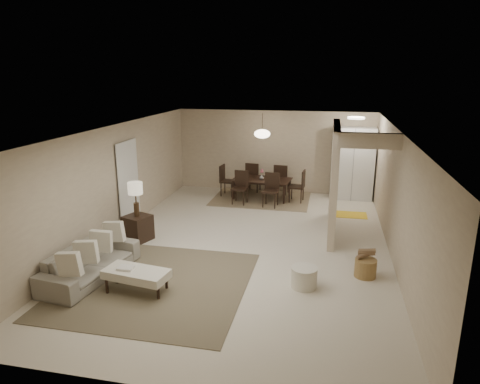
% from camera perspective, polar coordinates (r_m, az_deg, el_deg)
% --- Properties ---
extents(floor, '(9.00, 9.00, 0.00)m').
position_cam_1_polar(floor, '(9.33, 0.75, -7.08)').
color(floor, beige).
rests_on(floor, ground).
extents(ceiling, '(9.00, 9.00, 0.00)m').
position_cam_1_polar(ceiling, '(8.68, 0.80, 8.33)').
color(ceiling, white).
rests_on(ceiling, back_wall).
extents(back_wall, '(6.00, 0.00, 6.00)m').
position_cam_1_polar(back_wall, '(13.26, 4.58, 5.38)').
color(back_wall, tan).
rests_on(back_wall, floor).
extents(left_wall, '(0.00, 9.00, 9.00)m').
position_cam_1_polar(left_wall, '(9.93, -16.46, 1.28)').
color(left_wall, tan).
rests_on(left_wall, floor).
extents(right_wall, '(0.00, 9.00, 9.00)m').
position_cam_1_polar(right_wall, '(8.87, 20.15, -0.74)').
color(right_wall, tan).
rests_on(right_wall, floor).
extents(partition, '(0.15, 2.50, 2.50)m').
position_cam_1_polar(partition, '(9.98, 12.39, 1.63)').
color(partition, tan).
rests_on(partition, floor).
extents(doorway, '(0.04, 0.90, 2.04)m').
position_cam_1_polar(doorway, '(10.49, -14.70, 0.86)').
color(doorway, black).
rests_on(doorway, floor).
extents(pantry_cabinet, '(1.20, 0.55, 2.10)m').
position_cam_1_polar(pantry_cabinet, '(12.87, 14.80, 3.68)').
color(pantry_cabinet, white).
rests_on(pantry_cabinet, floor).
extents(flush_light, '(0.44, 0.44, 0.05)m').
position_cam_1_polar(flush_light, '(11.72, 15.22, 9.51)').
color(flush_light, white).
rests_on(flush_light, ceiling).
extents(living_rug, '(3.20, 3.20, 0.01)m').
position_cam_1_polar(living_rug, '(7.87, -11.22, -11.91)').
color(living_rug, brown).
rests_on(living_rug, floor).
extents(sofa, '(2.11, 1.05, 0.59)m').
position_cam_1_polar(sofa, '(8.28, -19.32, -8.86)').
color(sofa, gray).
rests_on(sofa, floor).
extents(ottoman_bench, '(1.17, 0.66, 0.40)m').
position_cam_1_polar(ottoman_bench, '(7.56, -13.66, -10.61)').
color(ottoman_bench, beige).
rests_on(ottoman_bench, living_rug).
extents(side_table, '(0.66, 0.66, 0.56)m').
position_cam_1_polar(side_table, '(9.78, -13.46, -4.67)').
color(side_table, black).
rests_on(side_table, floor).
extents(table_lamp, '(0.32, 0.32, 0.76)m').
position_cam_1_polar(table_lamp, '(9.52, -13.78, 0.10)').
color(table_lamp, '#422D1C').
rests_on(table_lamp, side_table).
extents(round_pouf, '(0.46, 0.46, 0.36)m').
position_cam_1_polar(round_pouf, '(7.64, 8.55, -11.19)').
color(round_pouf, beige).
rests_on(round_pouf, floor).
extents(wicker_basket, '(0.40, 0.40, 0.34)m').
position_cam_1_polar(wicker_basket, '(8.24, 16.38, -9.70)').
color(wicker_basket, brown).
rests_on(wicker_basket, floor).
extents(dining_rug, '(2.80, 2.10, 0.01)m').
position_cam_1_polar(dining_rug, '(12.68, 2.86, -0.85)').
color(dining_rug, '#7B6A4C').
rests_on(dining_rug, floor).
extents(dining_table, '(1.76, 1.11, 0.59)m').
position_cam_1_polar(dining_table, '(12.60, 2.87, 0.41)').
color(dining_table, black).
rests_on(dining_table, dining_rug).
extents(dining_chairs, '(2.53, 1.93, 0.93)m').
position_cam_1_polar(dining_chairs, '(12.56, 2.88, 1.17)').
color(dining_chairs, black).
rests_on(dining_chairs, dining_rug).
extents(vase, '(0.13, 0.13, 0.13)m').
position_cam_1_polar(vase, '(12.51, 2.90, 2.00)').
color(vase, silver).
rests_on(vase, dining_table).
extents(yellow_mat, '(0.94, 0.58, 0.01)m').
position_cam_1_polar(yellow_mat, '(11.59, 14.28, -2.95)').
color(yellow_mat, yellow).
rests_on(yellow_mat, floor).
extents(pendant_light, '(0.46, 0.46, 0.71)m').
position_cam_1_polar(pendant_light, '(12.28, 2.98, 7.75)').
color(pendant_light, '#422D1C').
rests_on(pendant_light, ceiling).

